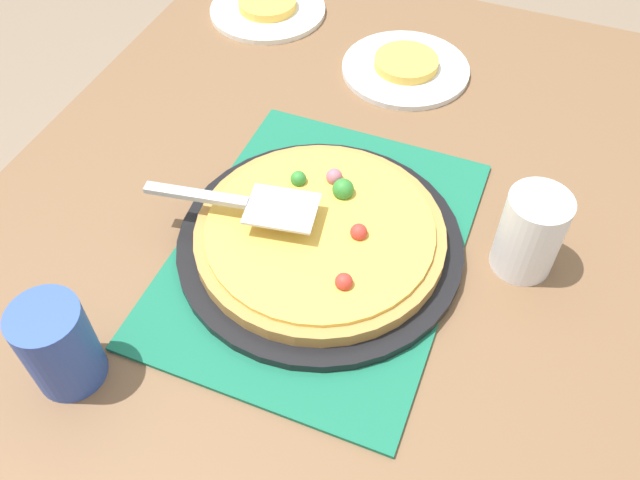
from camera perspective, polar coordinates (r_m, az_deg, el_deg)
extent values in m
plane|color=#84705B|center=(1.55, 0.00, -18.61)|extent=(8.00, 8.00, 0.00)
cube|color=brown|center=(0.91, 0.00, -1.42)|extent=(1.40, 1.00, 0.03)
cube|color=brown|center=(1.61, 23.70, 2.42)|extent=(0.07, 0.07, 0.72)
cube|color=brown|center=(1.72, -5.85, 10.64)|extent=(0.07, 0.07, 0.72)
cube|color=#196B4C|center=(0.89, 0.00, -0.70)|extent=(0.48, 0.36, 0.01)
cylinder|color=black|center=(0.88, 0.00, -0.29)|extent=(0.38, 0.38, 0.01)
cylinder|color=#B78442|center=(0.87, 0.00, 0.42)|extent=(0.33, 0.33, 0.02)
cylinder|color=#EAB747|center=(0.86, 0.00, 0.98)|extent=(0.30, 0.30, 0.01)
sphere|color=red|center=(0.85, 3.35, 0.68)|extent=(0.02, 0.02, 0.02)
sphere|color=#338433|center=(0.90, 2.00, 4.39)|extent=(0.03, 0.03, 0.03)
sphere|color=#B76675|center=(0.91, 1.23, 5.47)|extent=(0.02, 0.02, 0.02)
sphere|color=#338433|center=(0.91, -1.87, 5.29)|extent=(0.02, 0.02, 0.02)
sphere|color=red|center=(0.80, 2.06, -3.60)|extent=(0.02, 0.02, 0.02)
sphere|color=#B76675|center=(0.86, -4.05, 1.88)|extent=(0.02, 0.02, 0.02)
sphere|color=#338433|center=(0.87, -3.05, 2.32)|extent=(0.03, 0.03, 0.03)
cylinder|color=white|center=(1.19, 7.36, 14.39)|extent=(0.22, 0.22, 0.01)
cylinder|color=white|center=(1.35, -4.51, 19.10)|extent=(0.22, 0.22, 0.01)
cylinder|color=#EAB747|center=(1.19, 7.42, 14.90)|extent=(0.11, 0.11, 0.02)
cylinder|color=#EAB747|center=(1.34, -4.54, 19.58)|extent=(0.11, 0.11, 0.02)
cylinder|color=#3351AD|center=(0.79, -21.57, -8.43)|extent=(0.08, 0.08, 0.12)
cylinder|color=white|center=(0.87, 17.62, 0.57)|extent=(0.08, 0.08, 0.12)
cube|color=silver|center=(0.85, -3.30, 2.72)|extent=(0.08, 0.10, 0.00)
cube|color=#B2B2B7|center=(0.88, -10.60, 3.82)|extent=(0.04, 0.14, 0.01)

